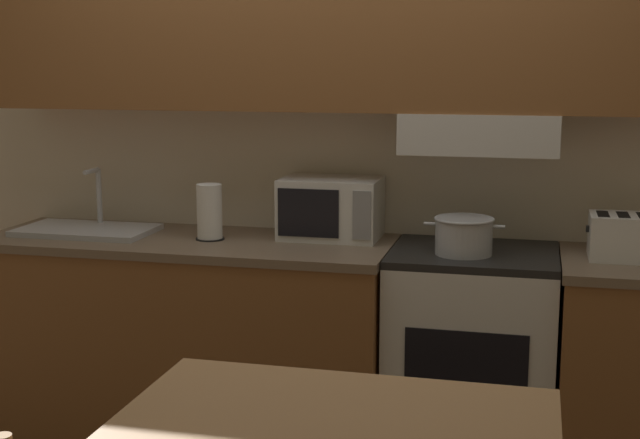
# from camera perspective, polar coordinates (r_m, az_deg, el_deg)

# --- Properties ---
(ground_plane) EXTENTS (16.00, 16.00, 0.00)m
(ground_plane) POSITION_cam_1_polar(r_m,az_deg,el_deg) (4.18, 1.18, -12.73)
(ground_plane) COLOR #4C3828
(wall_back) EXTENTS (5.30, 0.38, 2.55)m
(wall_back) POSITION_cam_1_polar(r_m,az_deg,el_deg) (3.78, 1.27, 8.29)
(wall_back) COLOR silver
(wall_back) RESTS_ON ground_plane
(lower_counter_main) EXTENTS (1.74, 0.63, 0.88)m
(lower_counter_main) POSITION_cam_1_polar(r_m,az_deg,el_deg) (3.92, -8.32, -7.52)
(lower_counter_main) COLOR brown
(lower_counter_main) RESTS_ON ground_plane
(lower_counter_right_stub) EXTENTS (0.52, 0.63, 0.88)m
(lower_counter_right_stub) POSITION_cam_1_polar(r_m,az_deg,el_deg) (3.67, 18.95, -9.21)
(lower_counter_right_stub) COLOR brown
(lower_counter_right_stub) RESTS_ON ground_plane
(stove_range) EXTENTS (0.65, 0.57, 0.88)m
(stove_range) POSITION_cam_1_polar(r_m,az_deg,el_deg) (3.68, 9.63, -8.75)
(stove_range) COLOR silver
(stove_range) RESTS_ON ground_plane
(cooking_pot) EXTENTS (0.31, 0.23, 0.15)m
(cooking_pot) POSITION_cam_1_polar(r_m,az_deg,el_deg) (3.48, 9.19, -0.96)
(cooking_pot) COLOR #B7BABF
(cooking_pot) RESTS_ON stove_range
(microwave) EXTENTS (0.41, 0.29, 0.25)m
(microwave) POSITION_cam_1_polar(r_m,az_deg,el_deg) (3.75, 0.76, 0.73)
(microwave) COLOR silver
(microwave) RESTS_ON lower_counter_main
(toaster) EXTENTS (0.32, 0.21, 0.17)m
(toaster) POSITION_cam_1_polar(r_m,az_deg,el_deg) (3.55, 19.34, -1.05)
(toaster) COLOR silver
(toaster) RESTS_ON lower_counter_right_stub
(sink_basin) EXTENTS (0.58, 0.34, 0.27)m
(sink_basin) POSITION_cam_1_polar(r_m,az_deg,el_deg) (4.00, -14.71, -0.58)
(sink_basin) COLOR #B7BABF
(sink_basin) RESTS_ON lower_counter_main
(paper_towel_roll) EXTENTS (0.12, 0.12, 0.23)m
(paper_towel_roll) POSITION_cam_1_polar(r_m,az_deg,el_deg) (3.74, -7.09, 0.47)
(paper_towel_roll) COLOR black
(paper_towel_roll) RESTS_ON lower_counter_main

